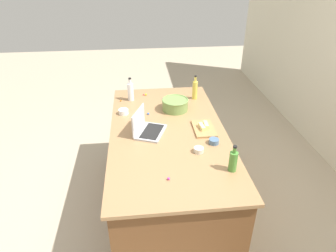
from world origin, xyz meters
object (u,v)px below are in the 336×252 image
at_px(laptop, 147,128).
at_px(ramekin_small, 199,150).
at_px(cutting_board, 204,128).
at_px(ramekin_wide, 214,141).
at_px(bottle_olive, 233,161).
at_px(butter_stick_left, 202,127).
at_px(bottle_vinegar, 131,91).
at_px(bottle_oil, 195,90).
at_px(ramekin_medium, 124,112).
at_px(butter_stick_right, 206,125).
at_px(mixing_bowl_large, 175,104).

relative_size(laptop, ramekin_small, 4.49).
distance_m(cutting_board, ramekin_wide, 0.25).
relative_size(bottle_olive, butter_stick_left, 1.97).
bearing_deg(ramekin_wide, bottle_vinegar, -143.59).
bearing_deg(butter_stick_left, ramekin_small, -15.82).
distance_m(bottle_oil, ramekin_wide, 0.92).
bearing_deg(ramekin_medium, ramekin_wide, 50.94).
bearing_deg(butter_stick_right, ramekin_small, -20.81).
distance_m(laptop, bottle_olive, 0.87).
xyz_separation_m(laptop, bottle_oil, (-0.68, 0.56, 0.06)).
height_order(bottle_olive, ramekin_medium, bottle_olive).
relative_size(laptop, bottle_oil, 1.36).
height_order(bottle_olive, butter_stick_right, bottle_olive).
bearing_deg(bottle_oil, bottle_vinegar, -92.78).
relative_size(laptop, bottle_olive, 1.70).
relative_size(cutting_board, ramekin_medium, 3.14).
height_order(butter_stick_right, ramekin_medium, butter_stick_right).
xyz_separation_m(laptop, mixing_bowl_large, (-0.42, 0.31, 0.02)).
height_order(bottle_vinegar, bottle_oil, bottle_oil).
bearing_deg(butter_stick_left, bottle_vinegar, -138.26).
bearing_deg(laptop, ramekin_small, 48.82).
distance_m(laptop, butter_stick_left, 0.50).
distance_m(bottle_oil, ramekin_medium, 0.84).
distance_m(cutting_board, ramekin_small, 0.37).
height_order(laptop, butter_stick_right, laptop).
relative_size(butter_stick_right, ramekin_wide, 1.26).
bearing_deg(bottle_oil, butter_stick_left, -5.03).
xyz_separation_m(butter_stick_right, ramekin_small, (0.37, -0.14, -0.02)).
relative_size(butter_stick_left, butter_stick_right, 1.00).
bearing_deg(bottle_oil, cutting_board, -3.23).
bearing_deg(laptop, ramekin_medium, -150.63).
bearing_deg(bottle_oil, butter_stick_right, -1.37).
bearing_deg(ramekin_medium, bottle_olive, 39.54).
bearing_deg(ramekin_medium, cutting_board, 62.39).
xyz_separation_m(butter_stick_right, ramekin_wide, (0.26, 0.01, -0.01)).
xyz_separation_m(bottle_olive, cutting_board, (-0.62, -0.08, -0.08)).
relative_size(butter_stick_left, ramekin_medium, 1.11).
xyz_separation_m(laptop, butter_stick_right, (-0.02, 0.55, -0.01)).
bearing_deg(ramekin_small, ramekin_medium, -139.96).
bearing_deg(ramekin_medium, bottle_oil, 110.14).
xyz_separation_m(laptop, ramekin_small, (0.36, 0.41, -0.03)).
relative_size(mixing_bowl_large, ramekin_medium, 2.77).
height_order(laptop, cutting_board, laptop).
relative_size(bottle_vinegar, butter_stick_left, 2.37).
xyz_separation_m(mixing_bowl_large, bottle_oil, (-0.25, 0.25, 0.05)).
distance_m(ramekin_small, ramekin_wide, 0.19).
bearing_deg(butter_stick_right, bottle_oil, 178.63).
relative_size(bottle_olive, ramekin_medium, 2.18).
height_order(bottle_oil, ramekin_small, bottle_oil).
height_order(mixing_bowl_large, bottle_olive, bottle_olive).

